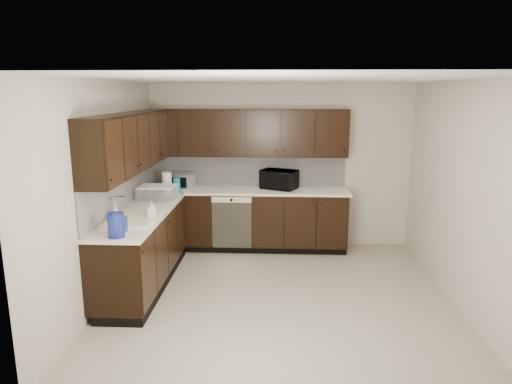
% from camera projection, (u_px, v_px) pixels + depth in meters
% --- Properties ---
extents(floor, '(4.00, 4.00, 0.00)m').
position_uv_depth(floor, '(279.00, 297.00, 5.38)').
color(floor, '#A69E89').
rests_on(floor, ground).
extents(ceiling, '(4.00, 4.00, 0.00)m').
position_uv_depth(ceiling, '(282.00, 79.00, 4.85)').
color(ceiling, white).
rests_on(ceiling, wall_back).
extents(wall_back, '(4.00, 0.02, 2.50)m').
position_uv_depth(wall_back, '(280.00, 166.00, 7.07)').
color(wall_back, '#BCB0A0').
rests_on(wall_back, floor).
extents(wall_left, '(0.02, 4.00, 2.50)m').
position_uv_depth(wall_left, '(106.00, 192.00, 5.21)').
color(wall_left, '#BCB0A0').
rests_on(wall_left, floor).
extents(wall_right, '(0.02, 4.00, 2.50)m').
position_uv_depth(wall_right, '(462.00, 195.00, 5.02)').
color(wall_right, '#BCB0A0').
rests_on(wall_right, floor).
extents(wall_front, '(4.00, 0.02, 2.50)m').
position_uv_depth(wall_front, '(282.00, 256.00, 3.16)').
color(wall_front, '#BCB0A0').
rests_on(wall_front, floor).
extents(lower_cabinets, '(3.00, 2.80, 0.90)m').
position_uv_depth(lower_cabinets, '(208.00, 234.00, 6.42)').
color(lower_cabinets, black).
rests_on(lower_cabinets, floor).
extents(countertop, '(3.03, 2.83, 0.04)m').
position_uv_depth(countertop, '(207.00, 199.00, 6.31)').
color(countertop, silver).
rests_on(countertop, lower_cabinets).
extents(backsplash, '(3.00, 2.80, 0.48)m').
position_uv_depth(backsplash, '(194.00, 177.00, 6.47)').
color(backsplash, '#B2B1AD').
rests_on(backsplash, countertop).
extents(upper_cabinets, '(3.00, 2.80, 0.70)m').
position_uv_depth(upper_cabinets, '(200.00, 137.00, 6.23)').
color(upper_cabinets, black).
rests_on(upper_cabinets, wall_back).
extents(dishwasher, '(0.58, 0.04, 0.78)m').
position_uv_depth(dishwasher, '(232.00, 219.00, 6.67)').
color(dishwasher, beige).
rests_on(dishwasher, lower_cabinets).
extents(sink, '(0.54, 0.82, 0.42)m').
position_uv_depth(sink, '(135.00, 223.00, 5.26)').
color(sink, beige).
rests_on(sink, countertop).
extents(microwave, '(0.61, 0.53, 0.28)m').
position_uv_depth(microwave, '(279.00, 179.00, 6.85)').
color(microwave, black).
rests_on(microwave, countertop).
extents(soap_bottle_a, '(0.10, 0.10, 0.20)m').
position_uv_depth(soap_bottle_a, '(152.00, 210.00, 5.26)').
color(soap_bottle_a, gray).
rests_on(soap_bottle_a, countertop).
extents(soap_bottle_b, '(0.11, 0.11, 0.21)m').
position_uv_depth(soap_bottle_b, '(116.00, 214.00, 5.05)').
color(soap_bottle_b, gray).
rests_on(soap_bottle_b, countertop).
extents(toaster_oven, '(0.40, 0.32, 0.24)m').
position_uv_depth(toaster_oven, '(181.00, 181.00, 6.86)').
color(toaster_oven, silver).
rests_on(toaster_oven, countertop).
extents(storage_bin, '(0.53, 0.44, 0.18)m').
position_uv_depth(storage_bin, '(157.00, 193.00, 6.17)').
color(storage_bin, silver).
rests_on(storage_bin, countertop).
extents(blue_pitcher, '(0.17, 0.17, 0.25)m').
position_uv_depth(blue_pitcher, '(116.00, 225.00, 4.55)').
color(blue_pitcher, navy).
rests_on(blue_pitcher, countertop).
extents(teal_tumbler, '(0.13, 0.13, 0.22)m').
position_uv_depth(teal_tumbler, '(177.00, 186.00, 6.55)').
color(teal_tumbler, '#0D8392').
rests_on(teal_tumbler, countertop).
extents(paper_towel_roll, '(0.15, 0.15, 0.30)m').
position_uv_depth(paper_towel_roll, '(167.00, 183.00, 6.54)').
color(paper_towel_roll, silver).
rests_on(paper_towel_roll, countertop).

